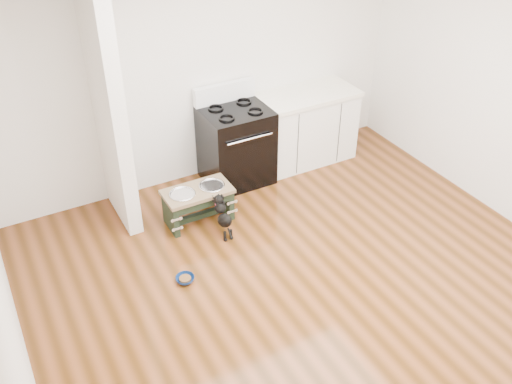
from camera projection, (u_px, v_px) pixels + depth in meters
name	position (u px, v px, depth m)	size (l,w,h in m)	color
ground	(318.00, 296.00, 5.29)	(5.00, 5.00, 0.00)	#45260C
room_shell	(331.00, 144.00, 4.38)	(5.00, 5.00, 5.00)	silver
partition_wall	(108.00, 104.00, 5.59)	(0.15, 0.80, 2.70)	silver
oven_range	(236.00, 144.00, 6.69)	(0.76, 0.69, 1.14)	black
cabinet_run	(305.00, 127.00, 7.10)	(1.24, 0.64, 0.91)	white
dog_feeder	(198.00, 199.00, 6.10)	(0.73, 0.39, 0.42)	black
puppy	(223.00, 215.00, 5.93)	(0.13, 0.38, 0.44)	black
floor_bowl	(185.00, 279.00, 5.44)	(0.21, 0.21, 0.06)	navy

